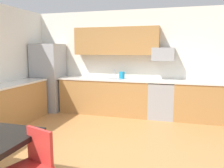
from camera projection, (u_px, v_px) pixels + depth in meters
ground_plane at (95, 152)px, 3.80m from camera, size 12.00×12.00×0.00m
wall_back at (129, 62)px, 6.12m from camera, size 5.80×0.10×2.70m
cabinet_run_back at (105, 97)px, 6.08m from camera, size 2.35×0.60×0.90m
cabinet_run_back_right at (200, 102)px, 5.43m from camera, size 1.20×0.60×0.90m
cabinet_run_left at (11, 105)px, 5.12m from camera, size 0.60×2.00×0.90m
countertop_back at (126, 80)px, 5.85m from camera, size 4.80×0.64×0.04m
countertop_left at (9, 85)px, 5.05m from camera, size 0.64×2.00×0.04m
upper_cabinets_back at (116, 41)px, 5.91m from camera, size 2.20×0.34×0.70m
refrigerator at (49, 77)px, 6.37m from camera, size 0.76×0.70×1.83m
oven_range at (161, 100)px, 5.67m from camera, size 0.60×0.60×0.91m
microwave at (163, 54)px, 5.60m from camera, size 0.54×0.36×0.32m
sink_basin at (113, 81)px, 5.95m from camera, size 0.48×0.40×0.14m
sink_faucet at (115, 74)px, 6.10m from camera, size 0.02×0.02×0.24m
chair_near_table at (32, 163)px, 2.40m from camera, size 0.51×0.51×0.85m
kettle at (122, 76)px, 5.91m from camera, size 0.14×0.14×0.20m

